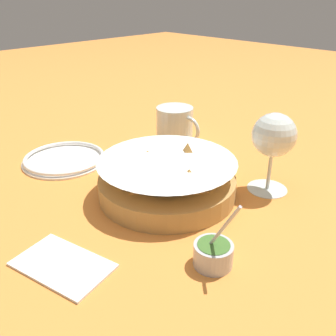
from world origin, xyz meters
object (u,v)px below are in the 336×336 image
at_px(food_basket, 168,180).
at_px(sauce_cup, 213,253).
at_px(beer_mug, 175,126).
at_px(wine_glass, 274,138).
at_px(side_plate, 64,159).

distance_m(food_basket, sauce_cup, 0.21).
bearing_deg(sauce_cup, beer_mug, 140.80).
xyz_separation_m(sauce_cup, beer_mug, (-0.37, 0.30, 0.02)).
xyz_separation_m(wine_glass, beer_mug, (-0.31, 0.05, -0.07)).
distance_m(food_basket, wine_glass, 0.22).
bearing_deg(sauce_cup, wine_glass, 104.37).
height_order(sauce_cup, wine_glass, wine_glass).
bearing_deg(wine_glass, side_plate, -151.46).
bearing_deg(beer_mug, food_basket, -48.78).
height_order(food_basket, side_plate, food_basket).
relative_size(sauce_cup, wine_glass, 0.74).
distance_m(wine_glass, side_plate, 0.47).
height_order(wine_glass, beer_mug, wine_glass).
xyz_separation_m(food_basket, side_plate, (-0.28, -0.06, -0.03)).
distance_m(beer_mug, side_plate, 0.29).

